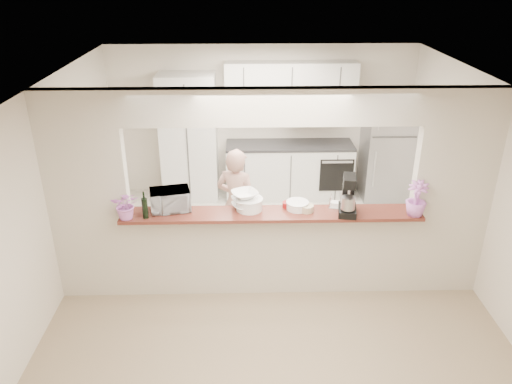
{
  "coord_description": "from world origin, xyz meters",
  "views": [
    {
      "loc": [
        -0.3,
        -5.07,
        3.67
      ],
      "look_at": [
        -0.17,
        0.3,
        1.18
      ],
      "focal_mm": 35.0,
      "sensor_mm": 36.0,
      "label": 1
    }
  ],
  "objects_px": {
    "stand_mixer": "(348,196)",
    "toaster_oven": "(170,200)",
    "refrigerator": "(386,149)",
    "person": "(237,205)"
  },
  "relations": [
    {
      "from": "toaster_oven",
      "to": "person",
      "type": "xyz_separation_m",
      "value": [
        0.74,
        0.75,
        -0.44
      ]
    },
    {
      "from": "refrigerator",
      "to": "toaster_oven",
      "type": "bearing_deg",
      "value": -140.91
    },
    {
      "from": "toaster_oven",
      "to": "stand_mixer",
      "type": "relative_size",
      "value": 0.96
    },
    {
      "from": "refrigerator",
      "to": "stand_mixer",
      "type": "distance_m",
      "value": 3.02
    },
    {
      "from": "stand_mixer",
      "to": "person",
      "type": "xyz_separation_m",
      "value": [
        -1.26,
        0.88,
        -0.53
      ]
    },
    {
      "from": "refrigerator",
      "to": "person",
      "type": "distance_m",
      "value": 3.08
    },
    {
      "from": "refrigerator",
      "to": "toaster_oven",
      "type": "height_order",
      "value": "refrigerator"
    },
    {
      "from": "stand_mixer",
      "to": "toaster_oven",
      "type": "bearing_deg",
      "value": 176.22
    },
    {
      "from": "refrigerator",
      "to": "toaster_oven",
      "type": "relative_size",
      "value": 3.83
    },
    {
      "from": "toaster_oven",
      "to": "stand_mixer",
      "type": "bearing_deg",
      "value": -16.19
    }
  ]
}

